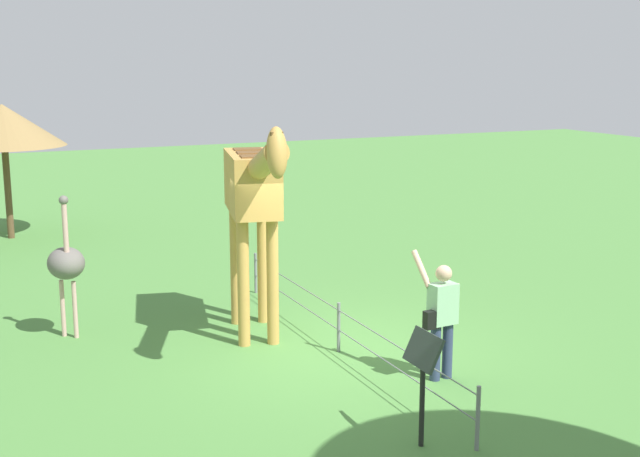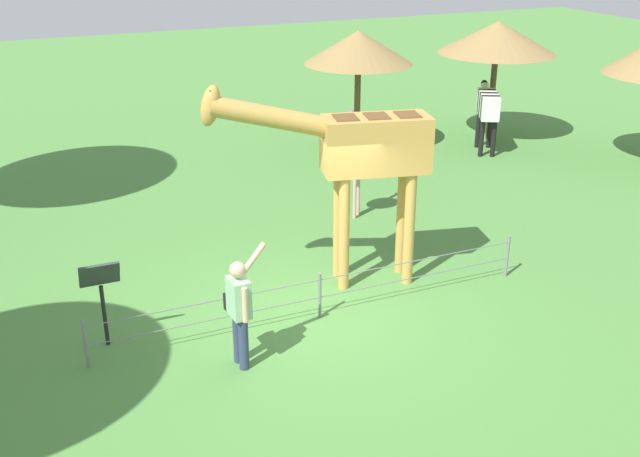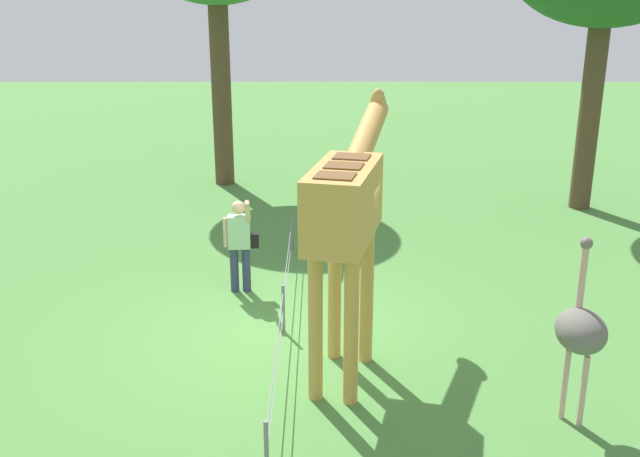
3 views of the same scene
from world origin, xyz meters
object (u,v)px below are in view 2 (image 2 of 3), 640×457
(ostrich, at_px, (357,162))
(zebra, at_px, (488,107))
(shade_hut_far, at_px, (358,48))
(info_sign, at_px, (101,286))
(shade_hut_aside, at_px, (497,38))
(visitor, at_px, (239,307))
(giraffe, at_px, (358,153))

(ostrich, bearing_deg, zebra, -151.66)
(ostrich, bearing_deg, shade_hut_far, -116.38)
(info_sign, bearing_deg, shade_hut_aside, -149.74)
(visitor, bearing_deg, giraffe, -147.14)
(giraffe, relative_size, zebra, 2.10)
(shade_hut_far, bearing_deg, shade_hut_aside, 171.41)
(visitor, bearing_deg, shade_hut_far, -125.11)
(shade_hut_aside, bearing_deg, ostrich, 31.79)
(ostrich, bearing_deg, visitor, 47.85)
(shade_hut_aside, distance_m, info_sign, 13.23)
(visitor, distance_m, zebra, 11.36)
(ostrich, distance_m, shade_hut_aside, 7.03)
(giraffe, bearing_deg, ostrich, -116.23)
(shade_hut_far, relative_size, shade_hut_aside, 0.97)
(shade_hut_aside, xyz_separation_m, info_sign, (11.32, 6.60, -1.78))
(zebra, height_order, shade_hut_aside, shade_hut_aside)
(ostrich, height_order, info_sign, ostrich)
(info_sign, bearing_deg, shade_hut_far, -136.54)
(visitor, height_order, zebra, visitor)
(giraffe, height_order, info_sign, giraffe)
(giraffe, xyz_separation_m, shade_hut_aside, (-7.11, -6.22, 0.47))
(visitor, xyz_separation_m, zebra, (-8.94, -7.01, 0.26))
(ostrich, relative_size, shade_hut_aside, 0.71)
(visitor, relative_size, info_sign, 1.30)
(giraffe, distance_m, zebra, 8.37)
(giraffe, height_order, zebra, giraffe)
(giraffe, relative_size, shade_hut_aside, 1.16)
(ostrich, height_order, shade_hut_aside, shade_hut_aside)
(ostrich, distance_m, shade_hut_far, 4.89)
(visitor, xyz_separation_m, shade_hut_far, (-5.94, -8.45, 1.74))
(giraffe, relative_size, visitor, 2.12)
(zebra, relative_size, shade_hut_far, 0.57)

